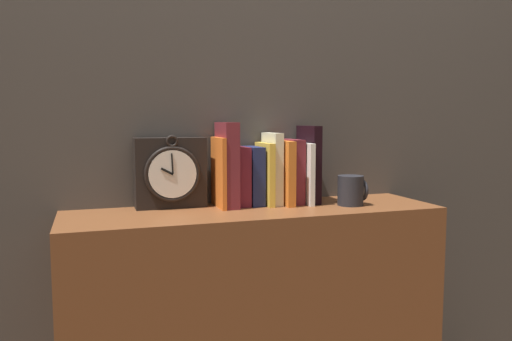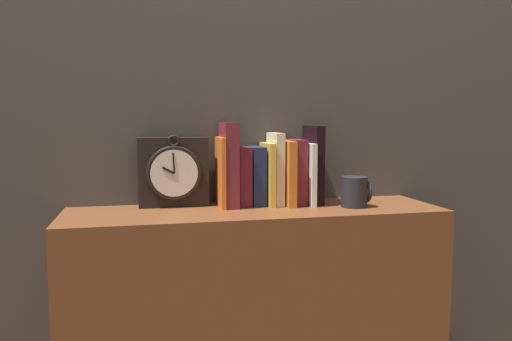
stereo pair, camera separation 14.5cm
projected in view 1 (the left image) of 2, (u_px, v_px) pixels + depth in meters
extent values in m
cube|color=#47423D|center=(238.00, 40.00, 1.58)|extent=(6.00, 0.05, 2.60)
cube|color=brown|center=(256.00, 338.00, 1.50)|extent=(1.10, 0.31, 0.79)
cube|color=black|center=(170.00, 173.00, 1.48)|extent=(0.21, 0.07, 0.21)
torus|color=black|center=(172.00, 174.00, 1.45)|extent=(0.16, 0.01, 0.16)
cylinder|color=white|center=(173.00, 174.00, 1.44)|extent=(0.14, 0.01, 0.14)
cube|color=black|center=(167.00, 171.00, 1.43)|extent=(0.04, 0.00, 0.02)
cube|color=black|center=(172.00, 164.00, 1.44)|extent=(0.01, 0.00, 0.06)
torus|color=black|center=(172.00, 141.00, 1.44)|extent=(0.04, 0.01, 0.04)
cube|color=orange|center=(219.00, 172.00, 1.49)|extent=(0.01, 0.14, 0.21)
cube|color=maroon|center=(227.00, 165.00, 1.50)|extent=(0.04, 0.14, 0.25)
cube|color=maroon|center=(240.00, 176.00, 1.53)|extent=(0.04, 0.12, 0.18)
cube|color=navy|center=(253.00, 176.00, 1.54)|extent=(0.04, 0.12, 0.18)
cube|color=yellow|center=(265.00, 174.00, 1.54)|extent=(0.02, 0.14, 0.19)
cube|color=beige|center=(272.00, 168.00, 1.55)|extent=(0.03, 0.13, 0.22)
cube|color=orange|center=(283.00, 172.00, 1.55)|extent=(0.02, 0.16, 0.20)
cube|color=maroon|center=(291.00, 171.00, 1.57)|extent=(0.04, 0.13, 0.20)
cube|color=white|center=(302.00, 173.00, 1.57)|extent=(0.02, 0.16, 0.19)
cube|color=black|center=(309.00, 164.00, 1.58)|extent=(0.03, 0.14, 0.24)
cylinder|color=#232328|center=(350.00, 190.00, 1.53)|extent=(0.08, 0.08, 0.09)
torus|color=#232328|center=(362.00, 190.00, 1.54)|extent=(0.01, 0.07, 0.07)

